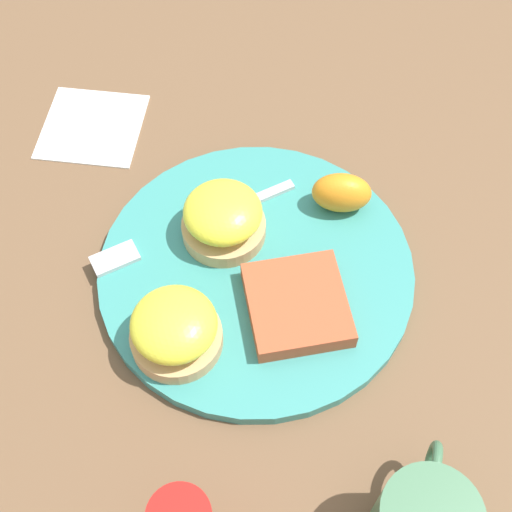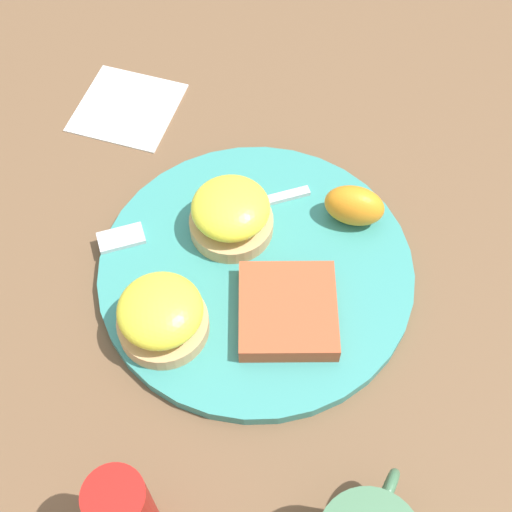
{
  "view_description": "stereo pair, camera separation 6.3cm",
  "coord_description": "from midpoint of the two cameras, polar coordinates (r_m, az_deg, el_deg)",
  "views": [
    {
      "loc": [
        -0.35,
        -0.1,
        0.6
      ],
      "look_at": [
        0.0,
        0.0,
        0.03
      ],
      "focal_mm": 50.0,
      "sensor_mm": 36.0,
      "label": 1
    },
    {
      "loc": [
        -0.32,
        -0.16,
        0.6
      ],
      "look_at": [
        0.0,
        0.0,
        0.03
      ],
      "focal_mm": 50.0,
      "sensor_mm": 36.0,
      "label": 2
    }
  ],
  "objects": [
    {
      "name": "ground_plane",
      "position": [
        0.7,
        -2.57,
        -1.67
      ],
      "size": [
        1.1,
        1.1,
        0.0
      ],
      "primitive_type": "plane",
      "color": "brown"
    },
    {
      "name": "plate",
      "position": [
        0.7,
        -2.59,
        -1.38
      ],
      "size": [
        0.31,
        0.31,
        0.01
      ],
      "primitive_type": "cylinder",
      "color": "teal",
      "rests_on": "ground_plane"
    },
    {
      "name": "sandwich_benedict_left",
      "position": [
        0.69,
        -5.26,
        2.87
      ],
      "size": [
        0.08,
        0.08,
        0.05
      ],
      "color": "tan",
      "rests_on": "plate"
    },
    {
      "name": "sandwich_benedict_right",
      "position": [
        0.64,
        -9.36,
        -6.02
      ],
      "size": [
        0.08,
        0.08,
        0.05
      ],
      "color": "tan",
      "rests_on": "plate"
    },
    {
      "name": "hashbrown_patty",
      "position": [
        0.66,
        0.56,
        -4.14
      ],
      "size": [
        0.13,
        0.12,
        0.02
      ],
      "primitive_type": "cube",
      "rotation": [
        0.0,
        0.0,
        0.47
      ],
      "color": "#B94E2D",
      "rests_on": "plate"
    },
    {
      "name": "orange_wedge",
      "position": [
        0.72,
        4.36,
        4.89
      ],
      "size": [
        0.05,
        0.07,
        0.04
      ],
      "primitive_type": "ellipsoid",
      "rotation": [
        0.0,
        0.0,
        4.92
      ],
      "color": "orange",
      "rests_on": "plate"
    },
    {
      "name": "fork",
      "position": [
        0.72,
        -8.41,
        1.89
      ],
      "size": [
        0.17,
        0.17,
        0.0
      ],
      "color": "silver",
      "rests_on": "plate"
    },
    {
      "name": "napkin",
      "position": [
        0.85,
        -15.1,
        9.88
      ],
      "size": [
        0.13,
        0.13,
        0.0
      ],
      "primitive_type": "cube",
      "rotation": [
        0.0,
        0.0,
        0.16
      ],
      "color": "white",
      "rests_on": "ground_plane"
    }
  ]
}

